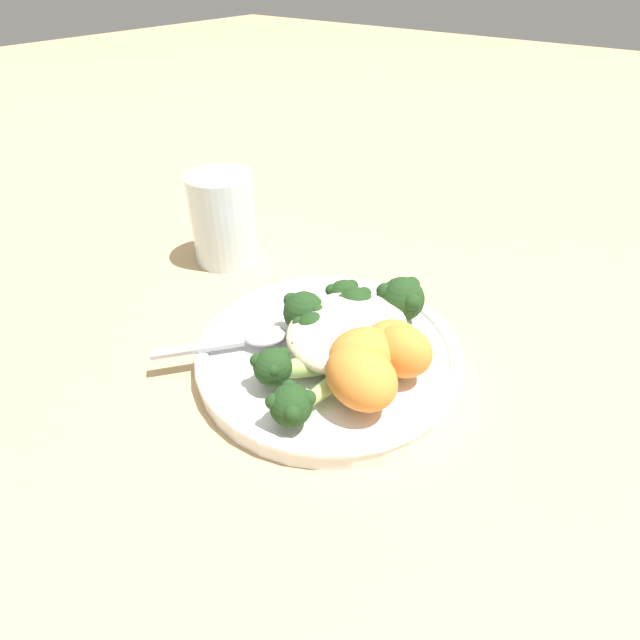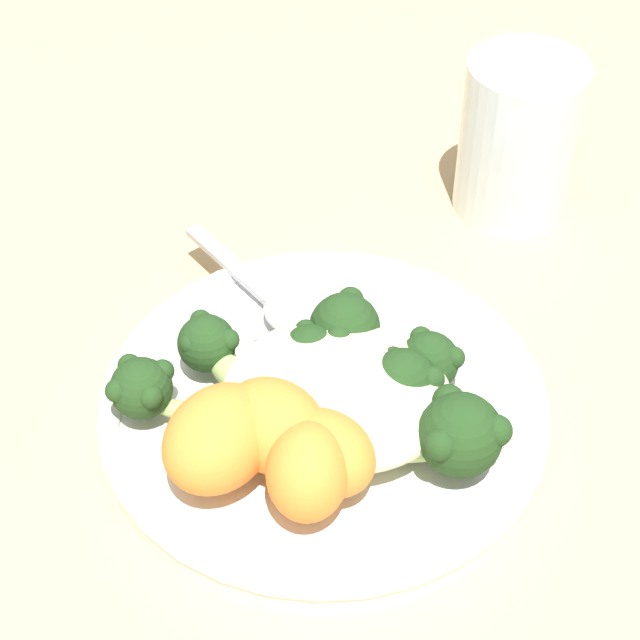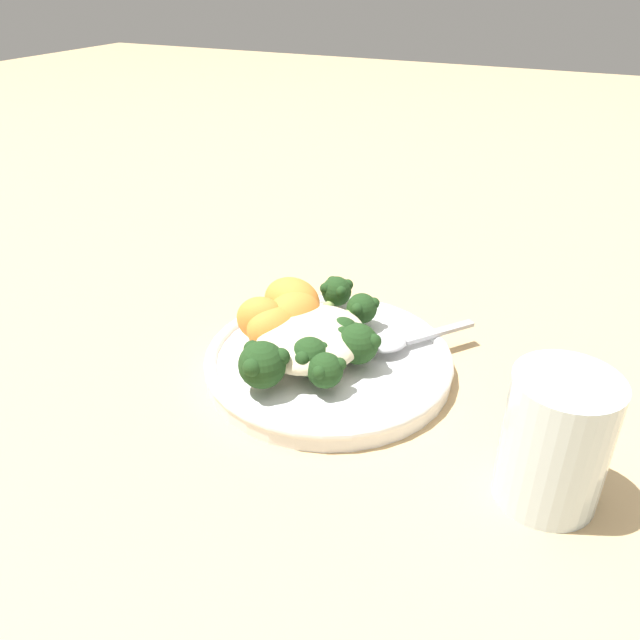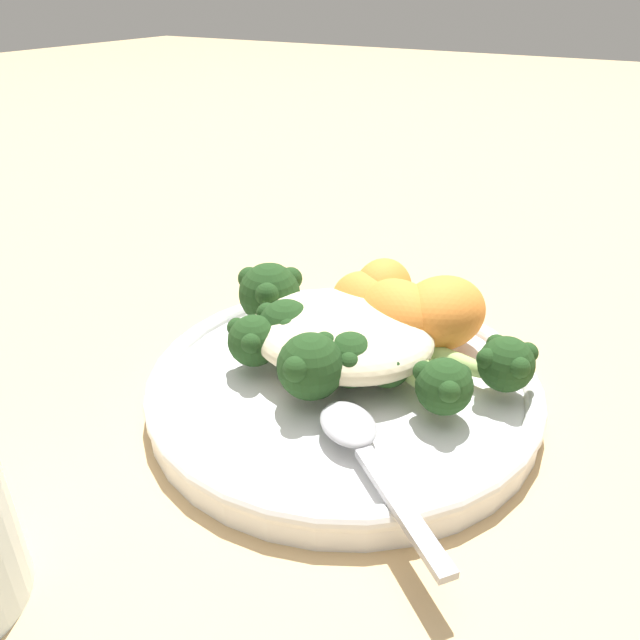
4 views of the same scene
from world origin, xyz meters
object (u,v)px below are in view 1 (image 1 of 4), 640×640
at_px(plate, 333,356).
at_px(water_glass, 223,219).
at_px(broccoli_stalk_1, 359,313).
at_px(broccoli_stalk_2, 349,309).
at_px(quinoa_mound, 348,330).
at_px(sweet_potato_chunk_3, 390,343).
at_px(broccoli_stalk_4, 321,335).
at_px(broccoli_stalk_3, 311,317).
at_px(broccoli_stalk_5, 326,351).
at_px(broccoli_stalk_7, 304,398).
at_px(spoon, 250,338).
at_px(broccoli_stalk_6, 299,364).
at_px(sweet_potato_chunk_1, 402,351).
at_px(broccoli_stalk_0, 397,306).
at_px(sweet_potato_chunk_2, 366,352).
at_px(sweet_potato_chunk_0, 361,377).

bearing_deg(plate, water_glass, -109.86).
bearing_deg(broccoli_stalk_1, broccoli_stalk_2, 36.30).
xyz_separation_m(quinoa_mound, sweet_potato_chunk_3, (-0.00, 0.04, 0.00)).
bearing_deg(broccoli_stalk_4, sweet_potato_chunk_3, -169.49).
bearing_deg(broccoli_stalk_3, broccoli_stalk_5, 149.67).
height_order(broccoli_stalk_1, broccoli_stalk_7, broccoli_stalk_1).
bearing_deg(spoon, water_glass, -89.02).
relative_size(broccoli_stalk_6, spoon, 0.88).
distance_m(broccoli_stalk_5, broccoli_stalk_7, 0.06).
relative_size(broccoli_stalk_2, sweet_potato_chunk_1, 1.96).
relative_size(broccoli_stalk_4, sweet_potato_chunk_3, 1.53).
xyz_separation_m(broccoli_stalk_0, broccoli_stalk_4, (0.07, -0.03, -0.00)).
distance_m(broccoli_stalk_1, sweet_potato_chunk_2, 0.06).
distance_m(quinoa_mound, broccoli_stalk_3, 0.04).
bearing_deg(sweet_potato_chunk_2, broccoli_stalk_0, -169.31).
xyz_separation_m(broccoli_stalk_4, broccoli_stalk_6, (0.04, 0.01, -0.00)).
relative_size(broccoli_stalk_6, broccoli_stalk_7, 0.83).
xyz_separation_m(broccoli_stalk_0, broccoli_stalk_7, (0.14, 0.00, -0.00)).
bearing_deg(sweet_potato_chunk_2, plate, -104.26).
relative_size(broccoli_stalk_3, sweet_potato_chunk_1, 2.24).
relative_size(broccoli_stalk_2, sweet_potato_chunk_2, 1.66).
bearing_deg(sweet_potato_chunk_3, sweet_potato_chunk_1, 70.32).
height_order(plate, broccoli_stalk_2, broccoli_stalk_2).
bearing_deg(broccoli_stalk_2, broccoli_stalk_0, -105.56).
bearing_deg(broccoli_stalk_3, sweet_potato_chunk_2, 172.55).
bearing_deg(sweet_potato_chunk_3, sweet_potato_chunk_2, -20.65).
distance_m(broccoli_stalk_6, water_glass, 0.25).
relative_size(broccoli_stalk_0, broccoli_stalk_4, 1.44).
distance_m(broccoli_stalk_1, water_glass, 0.22).
bearing_deg(sweet_potato_chunk_0, quinoa_mound, -136.27).
bearing_deg(broccoli_stalk_1, broccoli_stalk_4, 126.61).
xyz_separation_m(sweet_potato_chunk_1, spoon, (0.05, -0.12, -0.02)).
height_order(broccoli_stalk_2, spoon, broccoli_stalk_2).
relative_size(broccoli_stalk_7, sweet_potato_chunk_1, 2.24).
relative_size(quinoa_mound, sweet_potato_chunk_1, 2.37).
bearing_deg(broccoli_stalk_4, broccoli_stalk_0, -124.98).
height_order(broccoli_stalk_3, sweet_potato_chunk_1, sweet_potato_chunk_1).
bearing_deg(sweet_potato_chunk_0, broccoli_stalk_2, -139.92).
bearing_deg(sweet_potato_chunk_2, broccoli_stalk_2, -133.99).
xyz_separation_m(quinoa_mound, spoon, (0.05, -0.07, -0.01)).
bearing_deg(spoon, sweet_potato_chunk_0, 129.56).
xyz_separation_m(sweet_potato_chunk_2, water_glass, (-0.09, -0.25, 0.01)).
bearing_deg(broccoli_stalk_5, broccoli_stalk_6, 41.25).
bearing_deg(sweet_potato_chunk_2, broccoli_stalk_6, -46.35).
bearing_deg(broccoli_stalk_6, broccoli_stalk_4, -133.03).
distance_m(plate, sweet_potato_chunk_0, 0.07).
distance_m(broccoli_stalk_0, sweet_potato_chunk_3, 0.05).
height_order(broccoli_stalk_1, broccoli_stalk_6, broccoli_stalk_1).
height_order(sweet_potato_chunk_1, sweet_potato_chunk_2, sweet_potato_chunk_1).
bearing_deg(broccoli_stalk_0, broccoli_stalk_4, 147.54).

